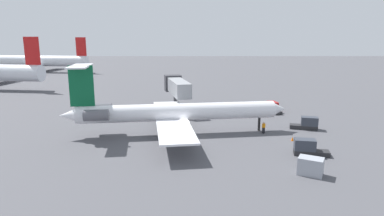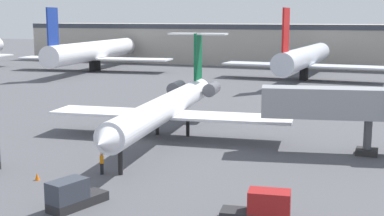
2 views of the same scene
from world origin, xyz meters
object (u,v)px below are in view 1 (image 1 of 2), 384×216
Objects in this scene: parked_airliner_east_end at (38,61)px; cargo_container_uld at (311,166)px; ground_crew_marshaller at (264,128)px; traffic_cone_near at (292,139)px; baggage_tug_trailing at (273,108)px; regional_jet at (170,112)px; baggage_tug_spare at (308,148)px; baggage_tug_lead at (307,124)px; jet_bridge at (177,87)px.

cargo_container_uld is at bearing -144.31° from parked_airliner_east_end.
traffic_cone_near is (-3.56, -3.10, -0.58)m from ground_crew_marshaller.
parked_airliner_east_end reaches higher than baggage_tug_trailing.
regional_jet is 18.88m from baggage_tug_spare.
traffic_cone_near is at bearing -140.43° from parked_airliner_east_end.
cargo_container_uld is (-14.68, -1.51, 0.04)m from ground_crew_marshaller.
cargo_container_uld is at bearing -174.14° from ground_crew_marshaller.
baggage_tug_trailing is at bearing -5.52° from traffic_cone_near.
ground_crew_marshaller is (0.35, -13.39, -2.44)m from regional_jet.
parked_airliner_east_end is at bearing 42.93° from baggage_tug_lead.
jet_bridge is 18.47m from baggage_tug_trailing.
jet_bridge is 3.16× the size of baggage_tug_spare.
baggage_tug_lead is at bearing -34.22° from traffic_cone_near.
cargo_container_uld is at bearing 161.95° from baggage_tug_lead.
regional_jet reaches higher than baggage_tug_spare.
jet_bridge is 3.18× the size of baggage_tug_trailing.
parked_airliner_east_end is (85.49, 56.81, 1.07)m from regional_jet.
baggage_tug_spare is at bearing -142.04° from parked_airliner_east_end.
jet_bridge is at bearing 38.79° from traffic_cone_near.
parked_airliner_east_end is (99.83, 71.71, 3.46)m from cargo_container_uld.
baggage_tug_trailing is at bearing -3.92° from baggage_tug_spare.
baggage_tug_spare reaches higher than cargo_container_uld.
ground_crew_marshaller is at bearing 19.73° from baggage_tug_spare.
parked_airliner_east_end is at bearing 39.57° from traffic_cone_near.
traffic_cone_near is (5.41, 0.11, -0.56)m from baggage_tug_spare.
traffic_cone_near is at bearing -141.21° from jet_bridge.
traffic_cone_near is at bearing -8.17° from cargo_container_uld.
traffic_cone_near is at bearing -101.03° from regional_jet.
parked_airliner_east_end is (88.71, 73.31, 4.09)m from traffic_cone_near.
baggage_tug_lead and baggage_tug_trailing have the same top height.
baggage_tug_lead is (2.15, -6.99, -0.02)m from ground_crew_marshaller.
baggage_tug_trailing is at bearing 10.94° from baggage_tug_lead.
baggage_tug_lead is at bearing -18.05° from cargo_container_uld.
baggage_tug_spare is 1.48× the size of cargo_container_uld.
jet_bridge is 21.46m from ground_crew_marshaller.
regional_jet is at bearing 62.56° from baggage_tug_spare.
parked_airliner_east_end is (85.14, 70.20, 3.51)m from ground_crew_marshaller.
cargo_container_uld is at bearing 171.83° from traffic_cone_near.
cargo_container_uld reaches higher than traffic_cone_near.
ground_crew_marshaller is 4.76m from traffic_cone_near.
regional_jet reaches higher than traffic_cone_near.
parked_airliner_east_end is at bearing 37.96° from baggage_tug_spare.
regional_jet is at bearing 97.00° from baggage_tug_lead.
ground_crew_marshaller is 0.41× the size of baggage_tug_trailing.
baggage_tug_spare is at bearing 176.08° from baggage_tug_trailing.
baggage_tug_spare is 5.96m from cargo_container_uld.
jet_bridge is (16.97, -0.27, 1.07)m from regional_jet.
parked_airliner_east_end is at bearing 33.60° from regional_jet.
baggage_tug_lead is 17.71m from cargo_container_uld.
regional_jet is at bearing 91.49° from ground_crew_marshaller.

